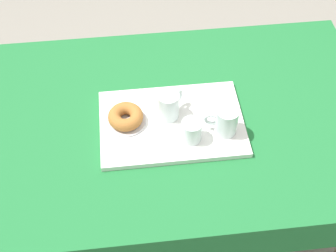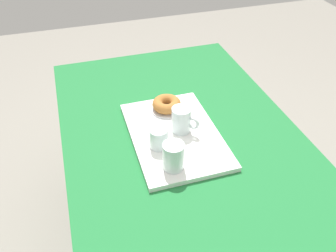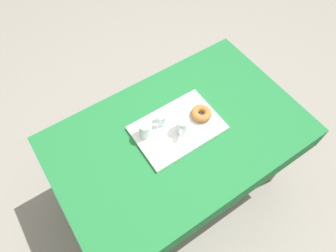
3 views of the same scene
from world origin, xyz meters
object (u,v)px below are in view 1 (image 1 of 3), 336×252
dining_table (174,136)px  donut_plate_left (126,121)px  tea_mug_right (169,106)px  tea_mug_left (226,122)px  sugar_donut_left (126,117)px  serving_tray (172,123)px  water_glass_near (192,132)px

dining_table → donut_plate_left: bearing=6.7°
tea_mug_right → donut_plate_left: 0.15m
tea_mug_left → sugar_donut_left: 0.33m
serving_tray → tea_mug_right: size_ratio=4.79×
donut_plate_left → dining_table: bearing=-173.3°
tea_mug_left → donut_plate_left: size_ratio=0.83×
dining_table → tea_mug_right: size_ratio=14.17×
water_glass_near → sugar_donut_left: water_glass_near is taller
water_glass_near → sugar_donut_left: bearing=-24.1°
donut_plate_left → serving_tray: bearing=174.5°
tea_mug_right → dining_table: bearing=-166.3°
water_glass_near → dining_table: bearing=-68.8°
dining_table → tea_mug_right: tea_mug_right is taller
water_glass_near → donut_plate_left: 0.23m
tea_mug_left → donut_plate_left: bearing=-13.0°
serving_tray → sugar_donut_left: size_ratio=4.11×
tea_mug_left → donut_plate_left: (0.32, -0.07, -0.04)m
water_glass_near → sugar_donut_left: 0.22m
tea_mug_left → sugar_donut_left: size_ratio=0.94×
tea_mug_left → tea_mug_right: 0.20m
dining_table → water_glass_near: (-0.04, 0.11, 0.16)m
tea_mug_left → tea_mug_right: size_ratio=1.10×
dining_table → sugar_donut_left: size_ratio=12.15×
sugar_donut_left → dining_table: bearing=-173.3°
serving_tray → tea_mug_right: bearing=-75.5°
tea_mug_right → sugar_donut_left: bearing=5.7°
serving_tray → tea_mug_left: bearing=160.6°
water_glass_near → donut_plate_left: water_glass_near is taller
water_glass_near → donut_plate_left: size_ratio=0.58×
tea_mug_left → tea_mug_right: bearing=-26.7°
water_glass_near → sugar_donut_left: (0.20, -0.09, -0.01)m
tea_mug_right → donut_plate_left: size_ratio=0.75×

